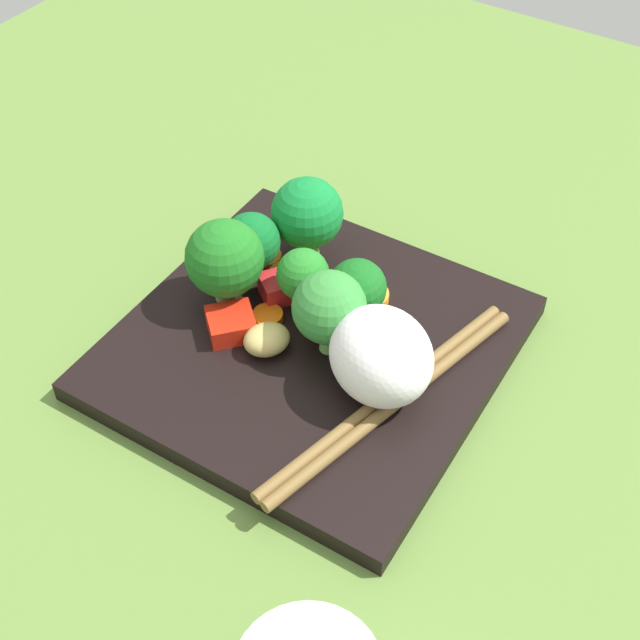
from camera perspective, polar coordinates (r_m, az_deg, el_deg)
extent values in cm
cube|color=#587934|center=(63.03, -0.56, -2.83)|extent=(110.00, 110.00, 2.00)
cube|color=black|center=(61.71, -0.58, -1.73)|extent=(25.52, 25.52, 1.57)
ellipsoid|color=white|center=(55.96, 3.96, -2.34)|extent=(8.70, 9.12, 6.28)
cylinder|color=#759F46|center=(62.39, -1.15, 1.29)|extent=(1.84, 1.47, 2.27)
sphere|color=#227824|center=(60.87, -1.11, 2.96)|extent=(3.69, 3.69, 3.69)
cylinder|color=#629041|center=(66.87, -0.70, 4.87)|extent=(1.40, 1.65, 2.06)
sphere|color=#127630|center=(65.02, -0.83, 6.92)|extent=(5.35, 5.35, 5.35)
cylinder|color=#75B551|center=(59.73, 0.59, -1.25)|extent=(1.88, 1.64, 2.21)
sphere|color=#338437|center=(57.88, 0.68, 0.90)|extent=(5.00, 5.00, 5.00)
cylinder|color=#76B15B|center=(65.27, -4.47, 3.49)|extent=(2.48, 2.46, 2.16)
sphere|color=#106026|center=(63.74, -4.44, 5.09)|extent=(4.20, 4.20, 4.20)
cylinder|color=#74A256|center=(63.55, -6.09, 1.96)|extent=(1.51, 1.75, 2.14)
sphere|color=#1D6B1E|center=(61.29, -6.33, 3.83)|extent=(5.55, 5.55, 5.55)
cylinder|color=#6EA751|center=(61.80, 2.18, 0.57)|extent=(2.26, 2.25, 2.02)
sphere|color=#155D1C|center=(60.12, 2.40, 2.08)|extent=(4.08, 4.08, 4.08)
cylinder|color=orange|center=(62.21, -3.62, 0.03)|extent=(2.93, 2.93, 0.50)
cylinder|color=orange|center=(64.35, -0.24, 2.05)|extent=(3.18, 3.18, 0.49)
cylinder|color=orange|center=(65.41, -2.34, 3.00)|extent=(2.96, 2.96, 0.67)
cylinder|color=orange|center=(65.46, 1.87, 2.93)|extent=(2.81, 2.81, 0.47)
cylinder|color=orange|center=(63.71, 3.19, 1.55)|extent=(3.55, 3.55, 0.70)
cylinder|color=orange|center=(67.11, -3.51, 4.12)|extent=(3.32, 3.32, 0.42)
cube|color=red|center=(63.49, -2.80, 2.06)|extent=(3.15, 3.19, 1.80)
cube|color=red|center=(61.48, 0.01, 0.08)|extent=(1.84, 2.41, 1.43)
cube|color=red|center=(61.35, -5.75, -0.25)|extent=(4.37, 4.35, 1.57)
ellipsoid|color=tan|center=(59.85, -3.45, -1.26)|extent=(4.18, 4.03, 1.98)
cylinder|color=brown|center=(57.06, 4.90, -5.37)|extent=(22.02, 5.92, 0.84)
cylinder|color=brown|center=(57.39, 4.30, -4.91)|extent=(22.02, 5.92, 0.84)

